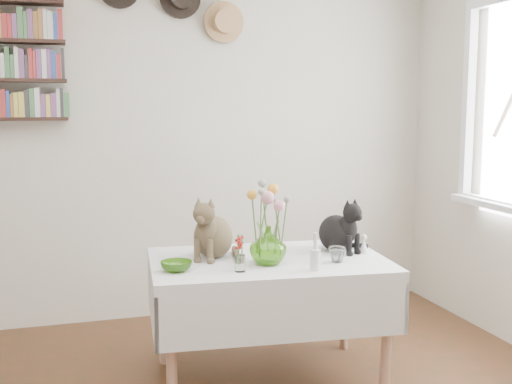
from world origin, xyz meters
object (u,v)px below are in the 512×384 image
object	(u,v)px
black_cat	(336,224)
flower_vase	(268,245)
dining_table	(268,289)
tabby_cat	(213,225)

from	to	relation	value
black_cat	flower_vase	bearing A→B (deg)	176.28
dining_table	flower_vase	distance (m)	0.29
dining_table	flower_vase	xyz separation A→B (m)	(-0.04, -0.11, 0.26)
tabby_cat	black_cat	bearing A→B (deg)	29.98
dining_table	flower_vase	bearing A→B (deg)	-109.00
dining_table	flower_vase	world-z (taller)	flower_vase
black_cat	flower_vase	size ratio (longest dim) A/B	1.57
dining_table	tabby_cat	bearing A→B (deg)	153.99
black_cat	flower_vase	world-z (taller)	black_cat
flower_vase	dining_table	bearing A→B (deg)	71.00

